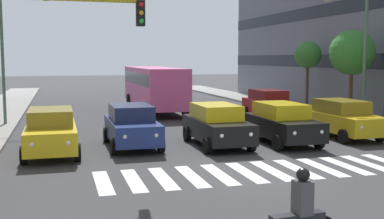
% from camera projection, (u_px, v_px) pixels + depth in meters
% --- Properties ---
extents(ground_plane, '(180.00, 180.00, 0.00)m').
position_uv_depth(ground_plane, '(259.00, 172.00, 15.15)').
color(ground_plane, '#38383A').
extents(crosswalk_markings, '(10.35, 2.80, 0.01)m').
position_uv_depth(crosswalk_markings, '(259.00, 171.00, 15.15)').
color(crosswalk_markings, silver).
rests_on(crosswalk_markings, ground_plane).
extents(car_0, '(2.02, 4.44, 1.72)m').
position_uv_depth(car_0, '(343.00, 118.00, 21.62)').
color(car_0, gold).
rests_on(car_0, ground_plane).
extents(car_1, '(2.02, 4.44, 1.72)m').
position_uv_depth(car_1, '(282.00, 123.00, 20.12)').
color(car_1, black).
rests_on(car_1, ground_plane).
extents(car_2, '(2.02, 4.44, 1.72)m').
position_uv_depth(car_2, '(217.00, 125.00, 19.54)').
color(car_2, black).
rests_on(car_2, ground_plane).
extents(car_3, '(2.02, 4.44, 1.72)m').
position_uv_depth(car_3, '(132.00, 125.00, 19.31)').
color(car_3, navy).
rests_on(car_3, ground_plane).
extents(car_4, '(2.02, 4.44, 1.72)m').
position_uv_depth(car_4, '(51.00, 131.00, 17.75)').
color(car_4, gold).
rests_on(car_4, ground_plane).
extents(car_row2_0, '(2.02, 4.44, 1.72)m').
position_uv_depth(car_row2_0, '(269.00, 104.00, 28.62)').
color(car_row2_0, maroon).
rests_on(car_row2_0, ground_plane).
extents(bus_behind_traffic, '(2.78, 10.50, 3.00)m').
position_uv_depth(bus_behind_traffic, '(154.00, 84.00, 32.28)').
color(bus_behind_traffic, '#DB5193').
rests_on(bus_behind_traffic, ground_plane).
extents(motorcycle_with_rider, '(1.70, 0.38, 1.57)m').
position_uv_depth(motorcycle_with_rider, '(299.00, 216.00, 8.92)').
color(motorcycle_with_rider, black).
rests_on(motorcycle_with_rider, ground_plane).
extents(traffic_light_gantry, '(4.43, 0.36, 5.50)m').
position_uv_depth(traffic_light_gantry, '(38.00, 55.00, 13.42)').
color(traffic_light_gantry, '#AD991E').
rests_on(traffic_light_gantry, ground_plane).
extents(street_lamp_left, '(2.61, 0.28, 6.59)m').
position_uv_depth(street_lamp_left, '(358.00, 47.00, 23.84)').
color(street_lamp_left, '#4C6B56').
rests_on(street_lamp_left, sidewalk_left).
extents(street_lamp_right, '(2.63, 0.28, 6.85)m').
position_uv_depth(street_lamp_right, '(11.00, 45.00, 24.89)').
color(street_lamp_right, '#4C6B56').
rests_on(street_lamp_right, sidewalk_right).
extents(street_tree_1, '(2.52, 2.52, 5.05)m').
position_uv_depth(street_tree_1, '(352.00, 53.00, 26.43)').
color(street_tree_1, '#513823').
rests_on(street_tree_1, sidewalk_left).
extents(street_tree_2, '(1.82, 1.82, 4.62)m').
position_uv_depth(street_tree_2, '(308.00, 55.00, 31.94)').
color(street_tree_2, '#513823').
rests_on(street_tree_2, sidewalk_left).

